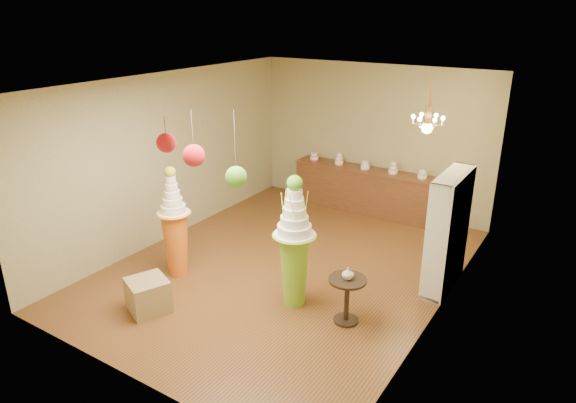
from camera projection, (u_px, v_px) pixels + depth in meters
The scene contains 17 objects.
floor at pixel (287, 267), 8.49m from camera, with size 6.50×6.50×0.00m, color brown.
ceiling at pixel (287, 82), 7.42m from camera, with size 6.50×6.50×0.00m, color white.
wall_back at pixel (372, 138), 10.51m from camera, with size 5.00×0.04×3.00m, color tan.
wall_front at pixel (120, 263), 5.39m from camera, with size 5.00×0.04×3.00m, color tan.
wall_left at pixel (170, 157), 9.21m from camera, with size 0.04×6.50×3.00m, color tan.
wall_right at pixel (448, 213), 6.70m from camera, with size 0.04×6.50×3.00m, color tan.
pedestal_green at pixel (294, 253), 7.17m from camera, with size 0.67×0.67×1.94m.
pedestal_orange at pixel (175, 234), 8.03m from camera, with size 0.61×0.61×1.80m.
burlap_riser at pixel (148, 295), 7.20m from camera, with size 0.52×0.52×0.47m, color #977D52.
sideboard at pixel (364, 189), 10.66m from camera, with size 3.04×0.54×1.16m.
shelving_unit at pixel (448, 231), 7.62m from camera, with size 0.33×1.20×1.80m.
round_table at pixel (347, 294), 6.86m from camera, with size 0.57×0.57×0.66m.
vase at pixel (348, 273), 6.75m from camera, with size 0.16×0.16×0.16m, color beige.
pom_red_left at pixel (194, 155), 5.95m from camera, with size 0.26×0.26×0.72m.
pom_green_mid at pixel (236, 177), 6.03m from camera, with size 0.26×0.26×0.98m.
pom_red_right at pixel (166, 143), 5.22m from camera, with size 0.20×0.20×0.37m.
chandelier at pixel (427, 125), 8.01m from camera, with size 0.65×0.65×0.85m.
Camera 1 is at (4.08, -6.35, 4.02)m, focal length 32.00 mm.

